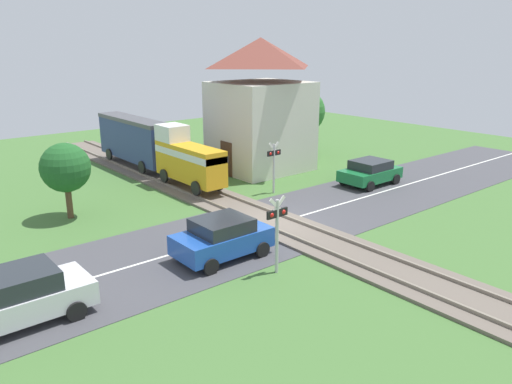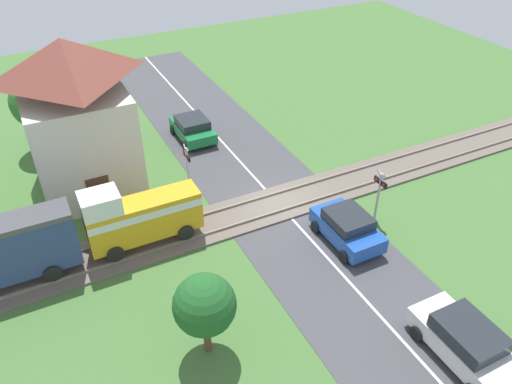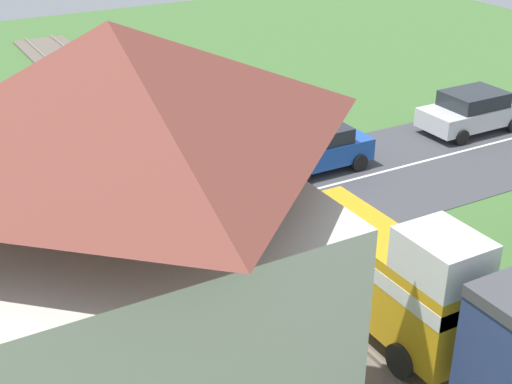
# 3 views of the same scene
# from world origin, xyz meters

# --- Properties ---
(ground_plane) EXTENTS (60.00, 60.00, 0.00)m
(ground_plane) POSITION_xyz_m (0.00, 0.00, 0.00)
(ground_plane) COLOR #426B33
(road_surface) EXTENTS (48.00, 6.40, 0.02)m
(road_surface) POSITION_xyz_m (0.00, 0.00, 0.01)
(road_surface) COLOR #424247
(road_surface) RESTS_ON ground_plane
(track_bed) EXTENTS (2.80, 48.00, 0.24)m
(track_bed) POSITION_xyz_m (0.00, 0.00, 0.07)
(track_bed) COLOR #665B51
(track_bed) RESTS_ON ground_plane
(car_near_crossing) EXTENTS (3.62, 2.05, 1.55)m
(car_near_crossing) POSITION_xyz_m (-3.92, -1.44, 0.81)
(car_near_crossing) COLOR #1E4CA8
(car_near_crossing) RESTS_ON ground_plane
(car_behind_queue) EXTENTS (4.16, 2.05, 1.59)m
(car_behind_queue) POSITION_xyz_m (-11.17, -1.44, 0.83)
(car_behind_queue) COLOR silver
(car_behind_queue) RESTS_ON ground_plane
(crossing_signal_west_approach) EXTENTS (0.90, 0.18, 2.80)m
(crossing_signal_west_approach) POSITION_xyz_m (-3.20, -3.69, 1.81)
(crossing_signal_west_approach) COLOR #B7B7B7
(crossing_signal_west_approach) RESTS_ON ground_plane
(crossing_signal_east_approach) EXTENTS (0.90, 0.18, 2.80)m
(crossing_signal_east_approach) POSITION_xyz_m (3.20, 3.69, 1.81)
(crossing_signal_east_approach) COLOR #B7B7B7
(crossing_signal_east_approach) RESTS_ON ground_plane
(station_building) EXTENTS (5.79, 5.33, 8.11)m
(station_building) POSITION_xyz_m (6.11, 8.25, 3.96)
(station_building) COLOR beige
(station_building) RESTS_ON ground_plane
(pedestrian_by_station) EXTENTS (0.44, 0.44, 1.79)m
(pedestrian_by_station) POSITION_xyz_m (2.36, 7.91, 0.81)
(pedestrian_by_station) COLOR gold
(pedestrian_by_station) RESTS_ON ground_plane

